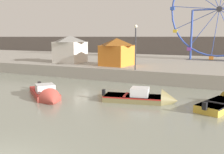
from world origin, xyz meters
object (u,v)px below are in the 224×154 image
Objects in this scene: motorboat_olive_wood at (147,98)px; ferris_wheel_blue_frame at (219,11)px; motorboat_faded_red at (47,95)px; motorboat_mustard_yellow at (224,103)px; carnival_booth_orange_canopy at (117,51)px; promenade_lamp_near at (136,41)px; carnival_booth_white_ticket at (70,48)px.

motorboat_olive_wood is 22.06m from ferris_wheel_blue_frame.
ferris_wheel_blue_frame is (9.70, 22.68, 7.44)m from motorboat_faded_red.
motorboat_mustard_yellow is 0.37× the size of ferris_wheel_blue_frame.
ferris_wheel_blue_frame reaches higher than motorboat_faded_red.
carnival_booth_orange_canopy is 0.91× the size of promenade_lamp_near.
motorboat_mustard_yellow is 10.56m from promenade_lamp_near.
ferris_wheel_blue_frame is at bearing 65.34° from promenade_lamp_near.
carnival_booth_orange_canopy reaches higher than motorboat_olive_wood.
motorboat_faded_red is at bearing -85.67° from carnival_booth_orange_canopy.
promenade_lamp_near is at bearing 104.70° from motorboat_olive_wood.
motorboat_olive_wood is 8.42m from promenade_lamp_near.
carnival_booth_white_ticket reaches higher than motorboat_faded_red.
promenade_lamp_near is at bearing -114.66° from ferris_wheel_blue_frame.
carnival_booth_white_ticket reaches higher than motorboat_mustard_yellow.
carnival_booth_white_ticket is at bearing 161.34° from promenade_lamp_near.
carnival_booth_orange_canopy is at bearing 129.23° from motorboat_faded_red.
motorboat_olive_wood is 1.10× the size of motorboat_mustard_yellow.
promenade_lamp_near is (-3.39, 6.76, 3.70)m from motorboat_olive_wood.
carnival_booth_white_ticket is 0.93× the size of carnival_booth_orange_canopy.
ferris_wheel_blue_frame reaches higher than carnival_booth_orange_canopy.
motorboat_olive_wood reaches higher than motorboat_faded_red.
motorboat_mustard_yellow is 1.31× the size of carnival_booth_white_ticket.
motorboat_mustard_yellow is 20.15m from carnival_booth_white_ticket.
promenade_lamp_near is (9.75, -3.29, 1.03)m from carnival_booth_white_ticket.
carnival_booth_white_ticket is at bearing -179.51° from carnival_booth_orange_canopy.
carnival_booth_orange_canopy is at bearing 72.96° from motorboat_mustard_yellow.
ferris_wheel_blue_frame is at bearing 34.22° from carnival_booth_white_ticket.
motorboat_faded_red is at bearing -113.17° from ferris_wheel_blue_frame.
motorboat_olive_wood is at bearing 57.37° from motorboat_faded_red.
ferris_wheel_blue_frame is 15.64m from promenade_lamp_near.
ferris_wheel_blue_frame is (-1.78, 19.43, 7.46)m from motorboat_mustard_yellow.
motorboat_olive_wood is (6.76, 2.11, 0.02)m from motorboat_faded_red.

